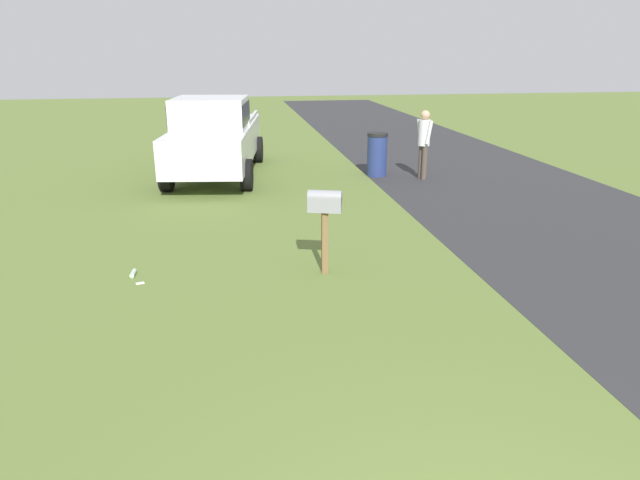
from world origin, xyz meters
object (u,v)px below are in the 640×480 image
pickup_truck (215,135)px  pedestrian (424,139)px  mailbox (325,208)px  trash_bin (377,154)px

pickup_truck → pedestrian: 5.44m
mailbox → pickup_truck: 7.48m
trash_bin → mailbox: bearing=159.3°
trash_bin → pedestrian: size_ratio=0.65×
pickup_truck → trash_bin: 4.31m
pedestrian → mailbox: bearing=41.2°
mailbox → pedestrian: size_ratio=0.73×
mailbox → trash_bin: size_ratio=1.13×
mailbox → pickup_truck: bearing=29.7°
mailbox → trash_bin: mailbox is taller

